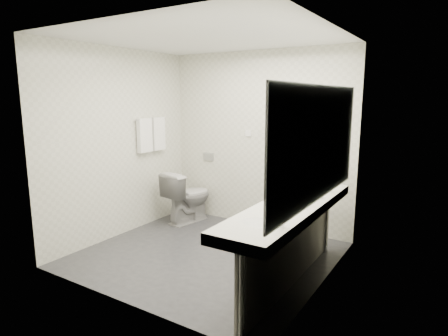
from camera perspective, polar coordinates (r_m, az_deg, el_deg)
The scene contains 31 objects.
floor at distance 4.69m, azimuth -2.59°, elevation -12.82°, with size 2.80×2.80×0.00m, color #2E2F34.
ceiling at distance 4.35m, azimuth -2.88°, elevation 19.01°, with size 2.80×2.80×0.00m, color white.
wall_back at distance 5.45m, azimuth 5.11°, elevation 4.12°, with size 2.80×2.80×0.00m, color silver.
wall_front at distance 3.38m, azimuth -15.42°, elevation -0.27°, with size 2.80×2.80×0.00m, color silver.
wall_left at distance 5.27m, azimuth -15.36°, elevation 3.55°, with size 2.60×2.60×0.00m, color silver.
wall_right at distance 3.74m, azimuth 15.19°, elevation 0.76°, with size 2.60×2.60×0.00m, color silver.
vanity_counter at distance 3.74m, azimuth 9.90°, elevation -6.08°, with size 0.55×2.20×0.10m, color white.
vanity_panel at distance 3.88m, azimuth 10.04°, elevation -12.16°, with size 0.03×2.15×0.75m, color #9C9993.
vanity_post_near at distance 3.02m, azimuth 2.67°, elevation -19.00°, with size 0.06×0.06×0.75m, color silver.
vanity_post_far at distance 4.79m, azimuth 15.13°, elevation -7.88°, with size 0.06×0.06×0.75m, color silver.
mirror at distance 3.52m, azimuth 14.15°, elevation 3.52°, with size 0.02×2.20×1.05m, color #B2BCC6.
basin_near at distance 3.17m, azimuth 5.38°, elevation -8.43°, with size 0.40×0.31×0.05m, color white.
basin_far at distance 4.32m, azimuth 13.20°, elevation -3.45°, with size 0.40×0.31×0.05m, color white.
faucet_near at distance 3.06m, azimuth 8.70°, elevation -7.42°, with size 0.04×0.04×0.15m, color silver.
faucet_far at distance 4.25m, azimuth 15.74°, elevation -2.58°, with size 0.04×0.04×0.15m, color silver.
soap_bottle_a at distance 3.73m, azimuth 11.13°, elevation -4.52°, with size 0.05×0.05×0.11m, color silver.
soap_bottle_c at distance 3.69m, azimuth 12.53°, elevation -4.75°, with size 0.04×0.04×0.11m, color silver.
glass_left at distance 3.94m, azimuth 13.51°, elevation -3.74°, with size 0.06×0.06×0.12m, color silver.
glass_right at distance 4.00m, azimuth 14.28°, elevation -3.69°, with size 0.05×0.05×0.10m, color silver.
toilet at distance 5.76m, azimuth -5.44°, elevation -4.26°, with size 0.44×0.77×0.78m, color white.
flush_plate at distance 5.91m, azimuth -2.36°, elevation 1.73°, with size 0.18×0.02×0.12m, color #B2B5BA.
pedal_bin at distance 5.07m, azimuth 1.55°, elevation -9.31°, with size 0.20×0.20×0.27m, color #B2B5BA.
bin_lid at distance 5.02m, azimuth 1.55°, elevation -7.76°, with size 0.20×0.20×0.01m, color #B2B5BA.
towel_rail at distance 5.59m, azimuth -10.99°, elevation 7.21°, with size 0.02×0.02×0.62m, color silver.
towel_near at distance 5.50m, azimuth -11.83°, elevation 4.83°, with size 0.07×0.24×0.48m, color white.
towel_far at distance 5.70m, azimuth -9.88°, elevation 5.10°, with size 0.07×0.24×0.48m, color white.
dryer_cradle at distance 5.30m, azimuth 7.43°, elevation 6.59°, with size 0.10×0.04×0.14m, color #9C9BA1.
dryer_barrel at distance 5.23m, azimuth 7.11°, elevation 6.88°, with size 0.08×0.08×0.14m, color #9C9BA1.
dryer_cord at distance 5.31m, azimuth 7.30°, elevation 3.89°, with size 0.02×0.02×0.35m, color black.
switch_plate_a at distance 5.50m, azimuth 3.67°, elevation 5.24°, with size 0.09×0.02×0.09m, color white.
switch_plate_b at distance 5.21m, azimuth 10.48°, elevation 4.78°, with size 0.09×0.02×0.09m, color white.
Camera 1 is at (2.46, -3.53, 1.87)m, focal length 30.44 mm.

